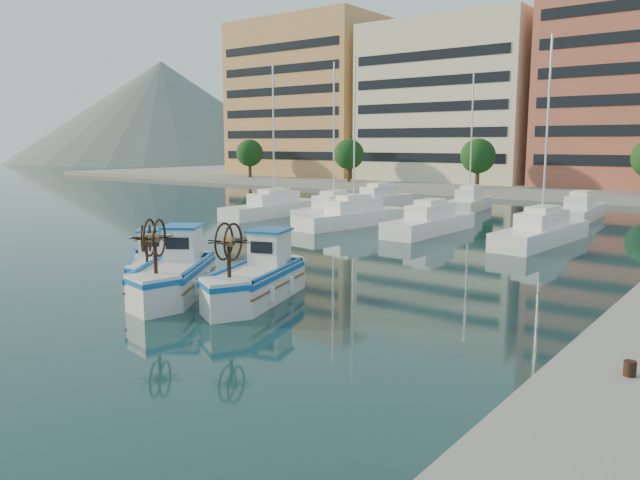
{
  "coord_description": "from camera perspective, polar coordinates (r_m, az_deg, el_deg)",
  "views": [
    {
      "loc": [
        15.21,
        -14.82,
        5.67
      ],
      "look_at": [
        -0.99,
        6.46,
        1.5
      ],
      "focal_mm": 35.0,
      "sensor_mm": 36.0,
      "label": 1
    }
  ],
  "objects": [
    {
      "name": "hill_west",
      "position": [
        199.25,
        -14.02,
        6.97
      ],
      "size": [
        180.0,
        180.0,
        60.0
      ],
      "primitive_type": "cone",
      "color": "slate",
      "rests_on": "ground"
    },
    {
      "name": "fishing_boat_b",
      "position": [
        24.06,
        -13.13,
        -2.88
      ],
      "size": [
        4.4,
        5.16,
        3.16
      ],
      "rotation": [
        0.0,
        0.0,
        0.59
      ],
      "color": "silver",
      "rests_on": "ground"
    },
    {
      "name": "fishing_boat_a",
      "position": [
        26.84,
        -15.24,
        -2.1
      ],
      "size": [
        4.07,
        3.85,
        2.58
      ],
      "rotation": [
        0.0,
        0.0,
        0.85
      ],
      "color": "silver",
      "rests_on": "ground"
    },
    {
      "name": "fishing_boat_c",
      "position": [
        22.87,
        -5.79,
        -3.34
      ],
      "size": [
        3.37,
        5.12,
        3.1
      ],
      "rotation": [
        0.0,
        0.0,
        0.31
      ],
      "color": "silver",
      "rests_on": "ground"
    },
    {
      "name": "yacht_marina",
      "position": [
        46.14,
        13.43,
        2.22
      ],
      "size": [
        36.24,
        22.95,
        11.5
      ],
      "color": "white",
      "rests_on": "ground"
    },
    {
      "name": "ground",
      "position": [
        21.98,
        -8.22,
        -6.18
      ],
      "size": [
        300.0,
        300.0,
        0.0
      ],
      "primitive_type": "plane",
      "color": "#173A3D",
      "rests_on": "ground"
    }
  ]
}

